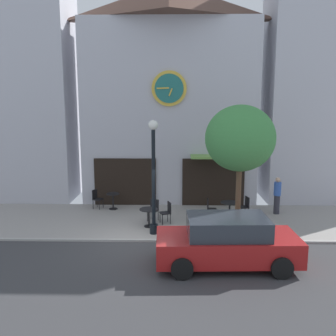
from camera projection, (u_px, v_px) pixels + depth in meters
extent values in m
cube|color=gray|center=(145.00, 221.00, 15.75)|extent=(26.13, 4.96, 0.05)
cube|color=#38383A|center=(130.00, 279.00, 10.58)|extent=(26.13, 5.56, 0.05)
cube|color=#A8A5A0|center=(140.00, 241.00, 13.32)|extent=(26.13, 0.12, 0.08)
cube|color=#B2B2BC|center=(170.00, 113.00, 18.72)|extent=(8.56, 2.68, 8.88)
pyramid|color=#4C3328|center=(170.00, 2.00, 17.79)|extent=(7.70, 3.75, 1.74)
cylinder|color=gold|center=(169.00, 88.00, 17.14)|extent=(1.64, 0.10, 1.64)
cylinder|color=#1E6660|center=(169.00, 88.00, 17.08)|extent=(1.34, 0.04, 1.34)
cube|color=gold|center=(171.00, 92.00, 17.07)|extent=(0.19, 0.03, 0.36)
cube|color=gold|center=(163.00, 88.00, 17.04)|extent=(0.57, 0.03, 0.08)
cube|color=black|center=(125.00, 182.00, 17.98)|extent=(3.00, 0.10, 2.30)
cube|color=black|center=(213.00, 182.00, 17.88)|extent=(3.00, 0.10, 2.30)
cube|color=#72A84C|center=(220.00, 157.00, 17.35)|extent=(2.74, 0.90, 0.12)
cube|color=#B2B2BC|center=(20.00, 64.00, 18.67)|extent=(5.31, 3.13, 13.78)
cylinder|color=black|center=(154.00, 229.00, 14.13)|extent=(0.32, 0.32, 0.36)
cylinder|color=black|center=(154.00, 183.00, 13.82)|extent=(0.14, 0.14, 3.97)
sphere|color=white|center=(153.00, 125.00, 13.44)|extent=(0.36, 0.36, 0.36)
cylinder|color=brown|center=(238.00, 200.00, 13.69)|extent=(0.20, 0.20, 2.80)
ellipsoid|color=#3D8442|center=(240.00, 138.00, 13.29)|extent=(2.54, 2.28, 2.41)
cylinder|color=black|center=(113.00, 201.00, 17.35)|extent=(0.07, 0.07, 0.74)
cylinder|color=black|center=(113.00, 209.00, 17.42)|extent=(0.40, 0.40, 0.03)
cylinder|color=black|center=(113.00, 194.00, 17.29)|extent=(0.61, 0.61, 0.03)
cylinder|color=black|center=(149.00, 218.00, 14.89)|extent=(0.07, 0.07, 0.72)
cylinder|color=black|center=(149.00, 226.00, 14.95)|extent=(0.40, 0.40, 0.03)
cylinder|color=black|center=(149.00, 209.00, 14.83)|extent=(0.76, 0.76, 0.03)
cylinder|color=black|center=(229.00, 211.00, 15.77)|extent=(0.07, 0.07, 0.76)
cylinder|color=black|center=(229.00, 219.00, 15.83)|extent=(0.40, 0.40, 0.03)
cylinder|color=black|center=(230.00, 203.00, 15.70)|extent=(0.77, 0.77, 0.03)
cube|color=black|center=(98.00, 199.00, 17.45)|extent=(0.52, 0.52, 0.04)
cube|color=black|center=(95.00, 194.00, 17.48)|extent=(0.17, 0.37, 0.45)
cylinder|color=black|center=(99.00, 205.00, 17.27)|extent=(0.03, 0.03, 0.45)
cylinder|color=black|center=(103.00, 203.00, 17.58)|extent=(0.03, 0.03, 0.45)
cylinder|color=black|center=(93.00, 204.00, 17.40)|extent=(0.03, 0.03, 0.45)
cylinder|color=black|center=(97.00, 203.00, 17.71)|extent=(0.03, 0.03, 0.45)
cube|color=black|center=(212.00, 209.00, 15.78)|extent=(0.41, 0.41, 0.04)
cube|color=black|center=(208.00, 204.00, 15.75)|extent=(0.05, 0.38, 0.45)
cylinder|color=black|center=(216.00, 216.00, 15.65)|extent=(0.03, 0.03, 0.45)
cylinder|color=black|center=(215.00, 213.00, 15.98)|extent=(0.03, 0.03, 0.45)
cylinder|color=black|center=(208.00, 216.00, 15.66)|extent=(0.03, 0.03, 0.45)
cylinder|color=black|center=(208.00, 213.00, 16.00)|extent=(0.03, 0.03, 0.45)
cube|color=black|center=(243.00, 207.00, 16.14)|extent=(0.49, 0.49, 0.04)
cube|color=black|center=(247.00, 202.00, 16.14)|extent=(0.13, 0.38, 0.45)
cylinder|color=black|center=(238.00, 211.00, 16.30)|extent=(0.03, 0.03, 0.45)
cylinder|color=black|center=(241.00, 213.00, 15.97)|extent=(0.03, 0.03, 0.45)
cylinder|color=black|center=(245.00, 211.00, 16.38)|extent=(0.03, 0.03, 0.45)
cylinder|color=black|center=(248.00, 213.00, 16.05)|extent=(0.03, 0.03, 0.45)
cube|color=black|center=(165.00, 213.00, 15.28)|extent=(0.51, 0.51, 0.04)
cube|color=black|center=(169.00, 207.00, 15.30)|extent=(0.16, 0.37, 0.45)
cylinder|color=black|center=(160.00, 217.00, 15.43)|extent=(0.03, 0.03, 0.45)
cylinder|color=black|center=(162.00, 220.00, 15.11)|extent=(0.03, 0.03, 0.45)
cylinder|color=black|center=(168.00, 216.00, 15.53)|extent=(0.03, 0.03, 0.45)
cylinder|color=black|center=(170.00, 219.00, 15.21)|extent=(0.03, 0.03, 0.45)
cube|color=black|center=(153.00, 211.00, 15.60)|extent=(0.52, 0.52, 0.04)
cube|color=black|center=(155.00, 204.00, 15.72)|extent=(0.37, 0.18, 0.45)
cylinder|color=black|center=(147.00, 216.00, 15.55)|extent=(0.03, 0.03, 0.45)
cylinder|color=black|center=(155.00, 217.00, 15.42)|extent=(0.03, 0.03, 0.45)
cylinder|color=black|center=(151.00, 214.00, 15.86)|extent=(0.03, 0.03, 0.45)
cylinder|color=black|center=(158.00, 215.00, 15.73)|extent=(0.03, 0.03, 0.45)
cylinder|color=#2D2D38|center=(277.00, 204.00, 16.63)|extent=(0.34, 0.34, 0.85)
cylinder|color=#3359B2|center=(277.00, 189.00, 16.50)|extent=(0.42, 0.42, 0.60)
sphere|color=tan|center=(278.00, 180.00, 16.43)|extent=(0.22, 0.22, 0.22)
cube|color=maroon|center=(227.00, 247.00, 11.30)|extent=(4.36, 1.96, 0.75)
cube|color=#262B33|center=(227.00, 226.00, 11.19)|extent=(2.47, 1.67, 0.60)
cylinder|color=black|center=(282.00, 268.00, 10.48)|extent=(0.65, 0.24, 0.64)
cylinder|color=black|center=(264.00, 244.00, 12.26)|extent=(0.65, 0.24, 0.64)
cylinder|color=black|center=(182.00, 268.00, 10.44)|extent=(0.65, 0.24, 0.64)
cylinder|color=black|center=(179.00, 244.00, 12.21)|extent=(0.65, 0.24, 0.64)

